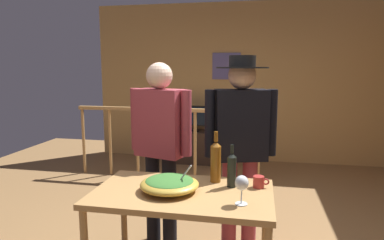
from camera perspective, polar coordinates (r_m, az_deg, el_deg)
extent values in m
cube|color=tan|center=(6.03, 7.81, 6.13)|extent=(5.07, 0.10, 2.72)
cube|color=slate|center=(5.99, 5.74, 8.90)|extent=(0.48, 0.03, 0.45)
cylinder|color=#B2844C|center=(5.55, -17.57, -3.40)|extent=(0.04, 0.04, 1.00)
cylinder|color=#B2844C|center=(5.36, -13.46, -3.67)|extent=(0.04, 0.04, 1.00)
cylinder|color=#B2844C|center=(5.19, -9.05, -3.93)|extent=(0.04, 0.04, 1.00)
cylinder|color=#B2844C|center=(5.06, -4.38, -4.18)|extent=(0.04, 0.04, 1.00)
cylinder|color=#B2844C|center=(4.96, 0.51, -4.42)|extent=(0.04, 0.04, 1.00)
cylinder|color=#B2844C|center=(4.90, 5.55, -4.63)|extent=(0.04, 0.04, 1.00)
cylinder|color=#B2844C|center=(4.88, 10.69, -4.80)|extent=(0.04, 0.04, 1.00)
cube|color=#B2844C|center=(4.97, -4.46, 1.73)|extent=(2.71, 0.07, 0.05)
cube|color=#B2844C|center=(4.87, 10.71, -4.23)|extent=(0.10, 0.10, 1.10)
cube|color=#38281E|center=(5.93, 0.28, -4.44)|extent=(0.90, 0.40, 0.55)
cube|color=black|center=(5.87, 0.28, -1.74)|extent=(0.20, 0.12, 0.02)
cylinder|color=black|center=(5.86, 0.28, -1.26)|extent=(0.03, 0.03, 0.08)
cube|color=black|center=(5.80, 0.22, 0.73)|extent=(0.56, 0.06, 0.34)
cube|color=black|center=(5.77, 0.17, 0.69)|extent=(0.51, 0.01, 0.30)
cube|color=#B2844C|center=(2.44, -1.59, -12.15)|extent=(1.24, 0.73, 0.04)
cylinder|color=#B2844C|center=(3.05, -11.24, -15.89)|extent=(0.05, 0.05, 0.75)
cylinder|color=#B2844C|center=(2.85, 12.06, -17.78)|extent=(0.05, 0.05, 0.75)
ellipsoid|color=gold|center=(2.43, -3.76, -10.63)|extent=(0.41, 0.41, 0.09)
ellipsoid|color=#38702D|center=(2.42, -3.76, -10.05)|extent=(0.34, 0.34, 0.04)
cylinder|color=silver|center=(2.39, -1.84, -9.80)|extent=(0.15, 0.01, 0.21)
cylinder|color=silver|center=(2.24, 8.20, -13.64)|extent=(0.08, 0.08, 0.01)
cylinder|color=silver|center=(2.22, 8.23, -12.43)|extent=(0.01, 0.01, 0.10)
ellipsoid|color=silver|center=(2.19, 8.28, -10.31)|extent=(0.09, 0.09, 0.10)
cylinder|color=brown|center=(2.58, 3.95, -7.33)|extent=(0.08, 0.08, 0.27)
cone|color=brown|center=(2.54, 3.99, -3.99)|extent=(0.08, 0.08, 0.04)
cylinder|color=brown|center=(2.53, 4.00, -2.76)|extent=(0.03, 0.03, 0.08)
cylinder|color=black|center=(2.50, 6.62, -8.59)|extent=(0.07, 0.07, 0.22)
cone|color=black|center=(2.46, 6.67, -5.83)|extent=(0.07, 0.07, 0.03)
cylinder|color=black|center=(2.45, 6.69, -4.80)|extent=(0.02, 0.02, 0.06)
cylinder|color=#B7332D|center=(2.53, 11.01, -10.07)|extent=(0.08, 0.08, 0.08)
torus|color=#B7332D|center=(2.53, 12.20, -10.01)|extent=(0.05, 0.01, 0.05)
cylinder|color=black|center=(3.22, -3.76, -13.37)|extent=(0.13, 0.13, 0.85)
cylinder|color=black|center=(3.31, -6.49, -12.77)|extent=(0.13, 0.13, 0.85)
cube|color=#9E3842|center=(3.07, -5.34, -0.45)|extent=(0.48, 0.33, 0.60)
cylinder|color=#9E3842|center=(2.93, -0.96, -0.55)|extent=(0.09, 0.09, 0.57)
cylinder|color=#9E3842|center=(3.22, -9.34, 0.17)|extent=(0.09, 0.09, 0.57)
sphere|color=beige|center=(3.03, -5.45, 7.34)|extent=(0.23, 0.23, 0.23)
cylinder|color=#9E3842|center=(3.17, 9.48, -13.81)|extent=(0.13, 0.13, 0.85)
cylinder|color=#9E3842|center=(3.13, 6.19, -14.03)|extent=(0.13, 0.13, 0.85)
cube|color=black|center=(2.95, 8.15, -0.80)|extent=(0.48, 0.33, 0.60)
cylinder|color=black|center=(3.02, 13.10, -0.43)|extent=(0.09, 0.09, 0.57)
cylinder|color=black|center=(2.90, 3.01, -0.59)|extent=(0.09, 0.09, 0.57)
sphere|color=#D8A884|center=(2.91, 8.33, 7.35)|extent=(0.23, 0.23, 0.23)
cylinder|color=black|center=(2.91, 8.36, 8.62)|extent=(0.44, 0.44, 0.01)
cylinder|color=black|center=(2.91, 8.38, 9.60)|extent=(0.22, 0.22, 0.10)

